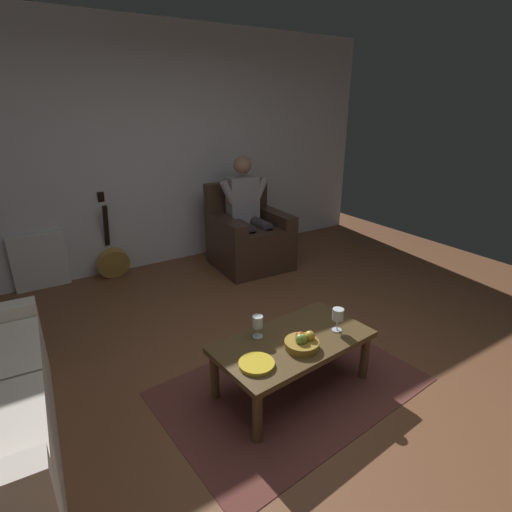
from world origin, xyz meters
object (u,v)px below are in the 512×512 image
(armchair, at_px, (249,239))
(wine_glass_far, at_px, (258,323))
(person_seated, at_px, (247,209))
(coffee_table, at_px, (293,346))
(wine_glass_near, at_px, (338,316))
(fruit_bowl, at_px, (302,342))
(decorative_dish, at_px, (257,364))
(guitar, at_px, (113,260))

(armchair, relative_size, wine_glass_far, 6.22)
(person_seated, relative_size, coffee_table, 1.17)
(wine_glass_near, relative_size, fruit_bowl, 0.74)
(armchair, xyz_separation_m, decorative_dish, (1.30, 2.20, 0.06))
(armchair, distance_m, wine_glass_far, 2.24)
(guitar, height_order, fruit_bowl, guitar)
(armchair, bearing_deg, person_seated, -90.00)
(armchair, height_order, wine_glass_near, armchair)
(guitar, bearing_deg, person_seated, 162.27)
(decorative_dish, bearing_deg, wine_glass_near, -176.94)
(wine_glass_near, relative_size, decorative_dish, 0.76)
(armchair, bearing_deg, fruit_bowl, 69.49)
(person_seated, bearing_deg, wine_glass_near, 77.18)
(coffee_table, xyz_separation_m, wine_glass_far, (0.18, -0.16, 0.16))
(wine_glass_near, relative_size, wine_glass_far, 1.06)
(fruit_bowl, bearing_deg, wine_glass_near, -174.11)
(person_seated, distance_m, fruit_bowl, 2.43)
(fruit_bowl, xyz_separation_m, decorative_dish, (0.35, 0.00, -0.03))
(person_seated, bearing_deg, armchair, 90.00)
(armchair, height_order, coffee_table, armchair)
(wine_glass_near, distance_m, wine_glass_far, 0.56)
(guitar, relative_size, wine_glass_far, 6.11)
(coffee_table, bearing_deg, fruit_bowl, 83.98)
(coffee_table, distance_m, fruit_bowl, 0.14)
(guitar, relative_size, decorative_dish, 4.39)
(person_seated, bearing_deg, wine_glass_far, 63.04)
(armchair, bearing_deg, wine_glass_near, 77.04)
(person_seated, xyz_separation_m, guitar, (1.50, -0.48, -0.49))
(coffee_table, xyz_separation_m, guitar, (0.56, -2.60, -0.12))
(wine_glass_near, bearing_deg, person_seated, -105.53)
(wine_glass_far, height_order, decorative_dish, wine_glass_far)
(decorative_dish, bearing_deg, fruit_bowl, -179.67)
(armchair, distance_m, fruit_bowl, 2.40)
(armchair, relative_size, wine_glass_near, 5.89)
(coffee_table, height_order, guitar, guitar)
(person_seated, xyz_separation_m, wine_glass_near, (0.61, 2.19, -0.20))
(guitar, distance_m, decorative_dish, 2.72)
(person_seated, distance_m, wine_glass_near, 2.28)
(decorative_dish, bearing_deg, wine_glass_far, -123.96)
(armchair, distance_m, guitar, 1.58)
(armchair, xyz_separation_m, wine_glass_far, (1.12, 1.94, 0.15))
(fruit_bowl, relative_size, decorative_dish, 1.02)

